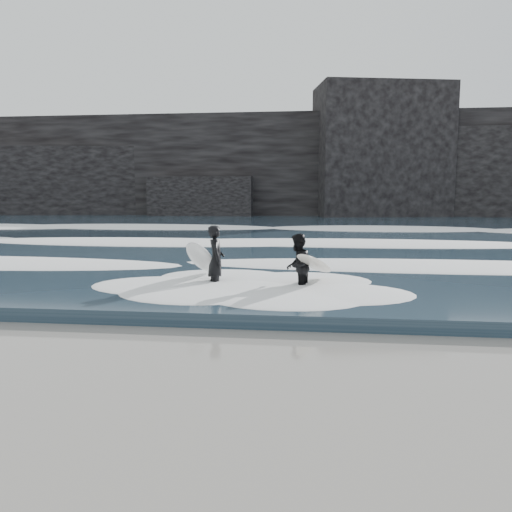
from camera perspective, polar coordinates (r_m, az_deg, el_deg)
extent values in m
plane|color=#8D664B|center=(7.15, -18.14, -14.19)|extent=(120.00, 120.00, 0.00)
cube|color=#223543|center=(35.22, 2.01, 3.39)|extent=(90.00, 52.00, 0.30)
cube|color=black|center=(52.15, 3.59, 10.00)|extent=(70.00, 9.00, 10.00)
ellipsoid|color=white|center=(15.44, -4.11, -0.79)|extent=(60.00, 3.20, 0.20)
ellipsoid|color=white|center=(22.31, -0.74, 1.79)|extent=(60.00, 4.00, 0.24)
ellipsoid|color=white|center=(31.22, 1.40, 3.44)|extent=(60.00, 4.80, 0.30)
imported|color=black|center=(12.67, -4.58, -0.43)|extent=(0.56, 0.72, 1.74)
ellipsoid|color=white|center=(12.79, -6.30, -0.21)|extent=(0.65, 2.10, 1.11)
imported|color=black|center=(12.18, 4.77, -1.14)|extent=(0.72, 0.86, 1.58)
ellipsoid|color=silver|center=(12.16, 6.75, -0.90)|extent=(1.18, 2.16, 0.81)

